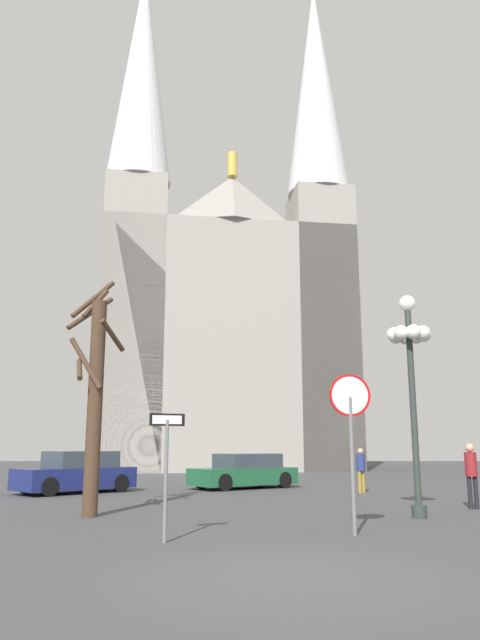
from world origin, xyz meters
name	(u,v)px	position (x,y,z in m)	size (l,w,h in m)	color
ground_plane	(287,578)	(0.00, 0.00, 0.00)	(120.00, 120.00, 0.00)	#424244
cathedral	(225,307)	(-1.56, 35.61, 11.84)	(19.14, 14.73, 38.81)	gray
stop_sign	(351,419)	(1.60, 3.69, 2.19)	(0.84, 0.14, 3.09)	slate
one_way_arrow_sign	(166,460)	(-1.94, 2.86, 1.43)	(0.63, 0.26, 2.26)	slate
street_lamp	(410,355)	(3.68, 6.55, 3.89)	(1.12, 1.12, 5.44)	#2D3833
bare_tree	(94,394)	(-4.24, 6.85, 2.97)	(1.56, 1.59, 6.09)	#473323
parked_car_near_navy	(76,473)	(-6.52, 14.34, 0.69)	(4.26, 4.22, 1.48)	navy
parked_car_far_green	(245,472)	(-0.35, 16.70, 0.64)	(4.54, 3.93, 1.36)	#1E5B38
pedestrian_walking	(471,469)	(5.76, 8.58, 1.06)	(0.32, 0.32, 1.74)	black
pedestrian_standing	(361,466)	(3.88, 14.25, 0.95)	(0.32, 0.32, 1.58)	olive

